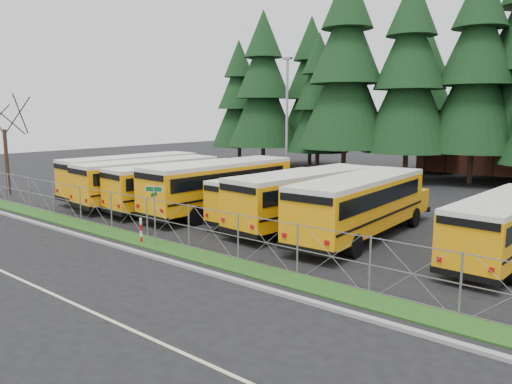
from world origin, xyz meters
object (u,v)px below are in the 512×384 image
(bus_5, at_px, (310,199))
(bus_4, at_px, (277,197))
(street_sign, at_px, (154,203))
(light_standard, at_px, (287,120))
(bus_6, at_px, (363,207))
(bus_1, at_px, (154,182))
(bus_east, at_px, (507,229))
(striped_bollard, at_px, (141,231))
(bus_3, at_px, (225,187))
(bus_0, at_px, (136,177))
(bus_2, at_px, (185,187))

(bus_5, bearing_deg, bus_4, -179.38)
(street_sign, height_order, light_standard, light_standard)
(bus_4, height_order, bus_6, bus_6)
(bus_1, relative_size, bus_east, 1.11)
(striped_bollard, bearing_deg, bus_4, 76.84)
(bus_3, height_order, bus_east, bus_3)
(bus_0, relative_size, bus_6, 0.99)
(striped_bollard, bearing_deg, bus_0, 143.89)
(bus_6, height_order, striped_bollard, bus_6)
(striped_bollard, xyz_separation_m, light_standard, (-3.77, 16.67, 4.90))
(bus_3, xyz_separation_m, bus_4, (3.72, 0.41, -0.26))
(bus_east, height_order, striped_bollard, bus_east)
(bus_6, relative_size, bus_east, 1.13)
(bus_east, bearing_deg, bus_0, -176.46)
(bus_1, distance_m, street_sign, 10.93)
(bus_1, bearing_deg, light_standard, 74.90)
(street_sign, relative_size, light_standard, 0.28)
(bus_1, xyz_separation_m, bus_6, (15.01, 0.76, 0.03))
(bus_east, xyz_separation_m, light_standard, (-17.71, 8.69, 4.14))
(bus_east, xyz_separation_m, street_sign, (-12.90, -7.98, 0.68))
(bus_1, height_order, light_standard, light_standard)
(bus_2, relative_size, bus_3, 0.92)
(bus_4, relative_size, light_standard, 1.00)
(bus_1, bearing_deg, bus_3, 14.23)
(light_standard, bearing_deg, bus_0, -125.70)
(bus_5, height_order, street_sign, bus_5)
(bus_2, bearing_deg, striped_bollard, -49.40)
(bus_5, xyz_separation_m, bus_east, (9.73, 0.06, -0.15))
(bus_0, height_order, light_standard, light_standard)
(bus_3, relative_size, bus_4, 1.19)
(bus_6, height_order, street_sign, bus_6)
(bus_3, bearing_deg, bus_east, 3.24)
(bus_3, relative_size, striped_bollard, 10.05)
(bus_0, distance_m, bus_6, 17.87)
(street_sign, distance_m, light_standard, 17.69)
(street_sign, bearing_deg, striped_bollard, -179.87)
(bus_1, xyz_separation_m, light_standard, (3.71, 9.84, 4.00))
(bus_1, xyz_separation_m, bus_east, (21.42, 1.15, -0.14))
(bus_3, bearing_deg, striped_bollard, -74.42)
(bus_1, height_order, bus_3, bus_3)
(striped_bollard, bearing_deg, bus_east, 29.78)
(bus_5, bearing_deg, street_sign, -106.67)
(light_standard, bearing_deg, bus_2, -94.64)
(bus_6, relative_size, street_sign, 4.17)
(bus_3, height_order, light_standard, light_standard)
(bus_2, relative_size, bus_east, 1.07)
(bus_1, height_order, bus_6, bus_6)
(bus_0, bearing_deg, bus_1, -10.50)
(bus_0, height_order, striped_bollard, bus_0)
(bus_3, height_order, bus_4, bus_3)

